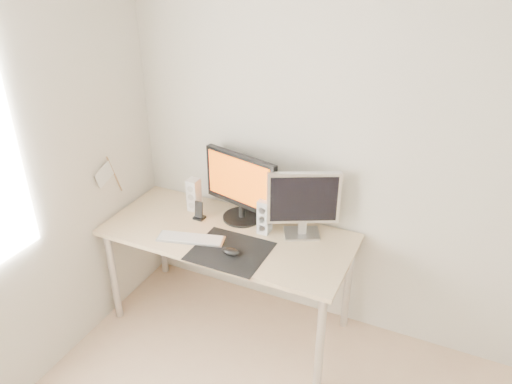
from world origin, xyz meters
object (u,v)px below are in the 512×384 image
(speaker_right, at_px, (264,216))
(keyboard, at_px, (191,238))
(second_monitor, at_px, (303,201))
(phone_dock, at_px, (199,214))
(main_monitor, at_px, (241,185))
(speaker_left, at_px, (194,195))
(desk, at_px, (228,243))
(mouse, at_px, (231,252))

(speaker_right, bearing_deg, keyboard, -144.00)
(second_monitor, xyz_separation_m, phone_dock, (-0.69, -0.10, -0.20))
(main_monitor, relative_size, phone_dock, 4.27)
(second_monitor, bearing_deg, speaker_left, -179.25)
(desk, xyz_separation_m, second_monitor, (0.44, 0.18, 0.32))
(main_monitor, height_order, phone_dock, main_monitor)
(speaker_left, relative_size, phone_dock, 1.81)
(desk, distance_m, speaker_right, 0.30)
(desk, relative_size, speaker_right, 6.95)
(main_monitor, xyz_separation_m, second_monitor, (0.43, -0.01, -0.01))
(main_monitor, relative_size, second_monitor, 1.25)
(second_monitor, height_order, phone_dock, second_monitor)
(phone_dock, bearing_deg, main_monitor, 24.44)
(mouse, xyz_separation_m, main_monitor, (-0.13, 0.40, 0.23))
(mouse, height_order, main_monitor, main_monitor)
(main_monitor, relative_size, speaker_right, 2.36)
(main_monitor, bearing_deg, speaker_left, -176.30)
(main_monitor, relative_size, keyboard, 1.25)
(desk, bearing_deg, main_monitor, 89.03)
(desk, relative_size, main_monitor, 2.94)
(speaker_right, bearing_deg, desk, -152.11)
(mouse, distance_m, desk, 0.26)
(desk, distance_m, phone_dock, 0.29)
(main_monitor, distance_m, keyboard, 0.47)
(mouse, relative_size, desk, 0.07)
(main_monitor, distance_m, second_monitor, 0.43)
(speaker_right, bearing_deg, main_monitor, 158.34)
(second_monitor, bearing_deg, desk, -157.69)
(mouse, height_order, keyboard, mouse)
(second_monitor, bearing_deg, mouse, -128.43)
(second_monitor, distance_m, speaker_left, 0.79)
(second_monitor, height_order, keyboard, second_monitor)
(main_monitor, bearing_deg, desk, -90.97)
(main_monitor, relative_size, speaker_left, 2.36)
(desk, height_order, speaker_right, speaker_right)
(mouse, height_order, speaker_left, speaker_left)
(main_monitor, bearing_deg, keyboard, -116.06)
(speaker_left, bearing_deg, desk, -26.21)
(mouse, relative_size, second_monitor, 0.25)
(second_monitor, bearing_deg, keyboard, -150.44)
(main_monitor, height_order, second_monitor, main_monitor)
(desk, xyz_separation_m, speaker_left, (-0.34, 0.17, 0.19))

